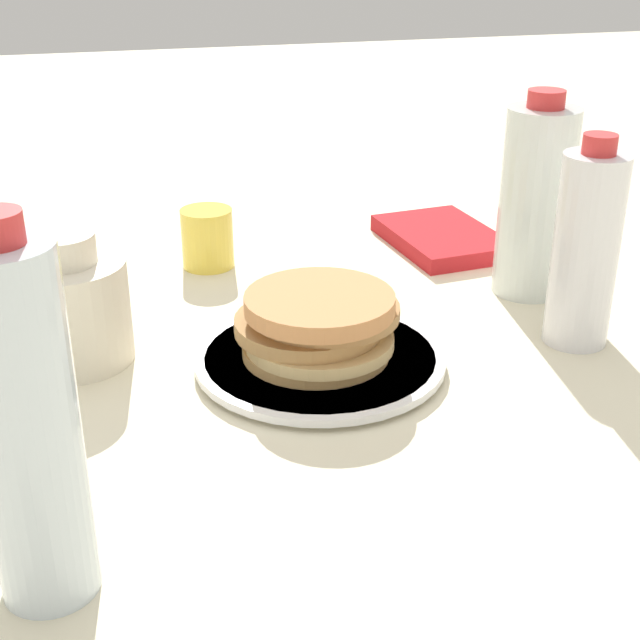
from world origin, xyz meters
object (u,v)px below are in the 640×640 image
pancake_stack (318,324)px  cream_jug (69,307)px  water_bottle_far (27,428)px  juice_glass (207,238)px  plate (320,359)px  water_bottle_near (535,201)px  water_bottle_mid (587,250)px

pancake_stack → cream_jug: 0.23m
cream_jug → water_bottle_far: size_ratio=0.50×
pancake_stack → water_bottle_far: bearing=135.7°
juice_glass → cream_jug: 0.26m
plate → water_bottle_far: bearing=135.3°
juice_glass → water_bottle_far: size_ratio=0.28×
cream_jug → water_bottle_far: water_bottle_far is taller
water_bottle_near → plate: bearing=113.1°
pancake_stack → cream_jug: size_ratio=1.21×
cream_jug → water_bottle_near: water_bottle_near is taller
plate → pancake_stack: pancake_stack is taller
cream_jug → water_bottle_near: (0.04, -0.48, 0.05)m
cream_jug → water_bottle_mid: 0.48m
pancake_stack → water_bottle_near: size_ratio=0.69×
pancake_stack → water_bottle_mid: (-0.02, -0.25, 0.05)m
water_bottle_near → pancake_stack: bearing=112.7°
water_bottle_mid → water_bottle_near: bearing=-5.1°
plate → water_bottle_far: water_bottle_far is taller
pancake_stack → juice_glass: size_ratio=2.18×
plate → cream_jug: bearing=71.6°
cream_jug → water_bottle_mid: (-0.09, -0.47, 0.04)m
plate → pancake_stack: bearing=41.9°
pancake_stack → water_bottle_far: (-0.24, 0.23, 0.07)m
cream_jug → juice_glass: bearing=-37.4°
juice_glass → cream_jug: cream_jug is taller
plate → water_bottle_far: (-0.24, 0.24, 0.11)m
pancake_stack → juice_glass: (0.27, 0.06, -0.01)m
plate → juice_glass: juice_glass is taller
pancake_stack → juice_glass: pancake_stack is taller
water_bottle_mid → pancake_stack: bearing=86.3°
cream_jug → water_bottle_far: 0.32m
cream_jug → plate: bearing=-108.4°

